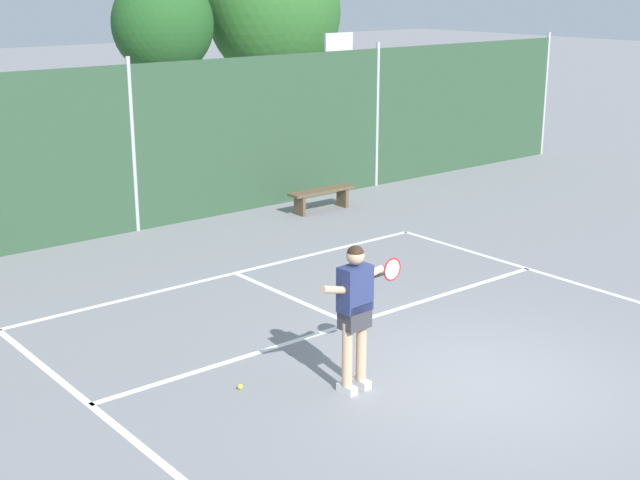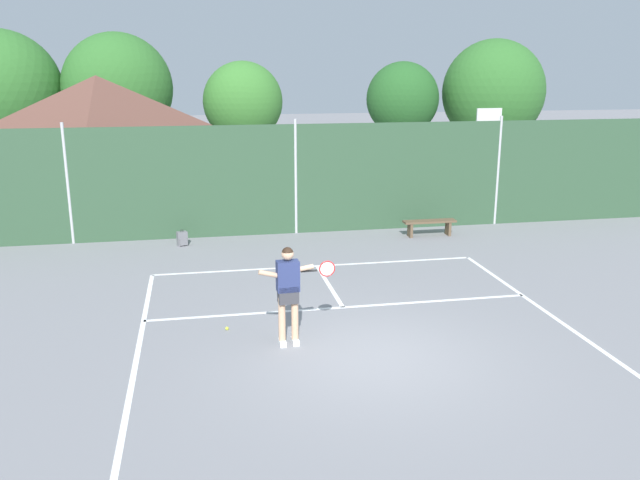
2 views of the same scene
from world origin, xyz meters
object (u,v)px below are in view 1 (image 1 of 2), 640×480
basketball_hoop (338,81)px  courtside_bench (322,195)px  tennis_ball (240,387)px  tennis_player (355,305)px

basketball_hoop → courtside_bench: size_ratio=2.22×
courtside_bench → tennis_ball: bearing=-135.7°
tennis_ball → courtside_bench: bearing=44.3°
tennis_ball → courtside_bench: (6.35, 6.19, 0.33)m
basketball_hoop → courtside_bench: (-3.18, -3.24, -1.95)m
basketball_hoop → courtside_bench: 4.94m
basketball_hoop → tennis_ball: basketball_hoop is taller
basketball_hoop → tennis_player: bearing=-129.3°
basketball_hoop → courtside_bench: bearing=-134.5°
courtside_bench → tennis_player: bearing=-126.6°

